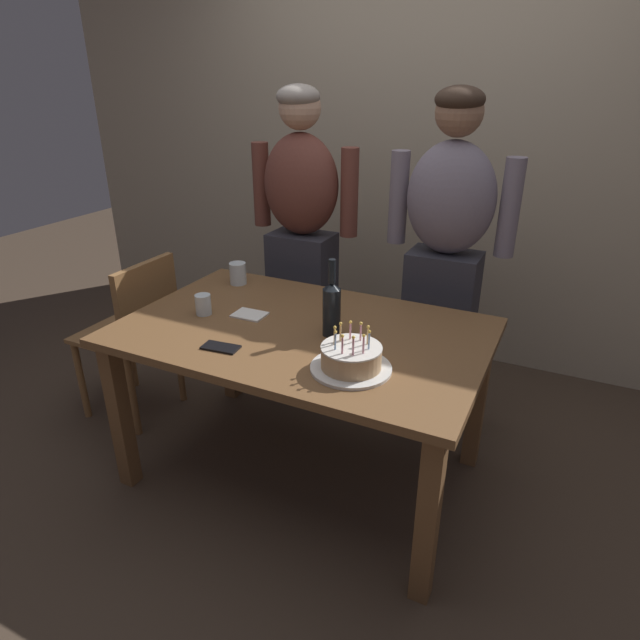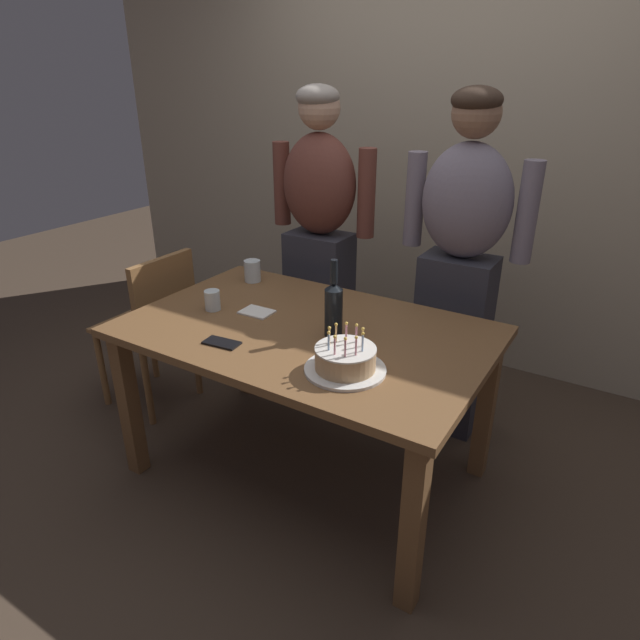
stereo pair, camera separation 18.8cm
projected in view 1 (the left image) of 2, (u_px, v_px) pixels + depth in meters
ground_plane at (304, 470)px, 2.55m from camera, size 10.00×10.00×0.00m
back_wall at (420, 147)px, 3.28m from camera, size 5.20×0.10×2.60m
dining_table at (303, 349)px, 2.28m from camera, size 1.50×0.96×0.74m
birthday_cake at (351, 359)px, 1.91m from camera, size 0.29×0.29×0.16m
water_glass_near at (238, 273)px, 2.70m from camera, size 0.08×0.08×0.11m
water_glass_far at (203, 304)px, 2.36m from camera, size 0.07×0.07×0.09m
wine_bottle at (332, 307)px, 2.14m from camera, size 0.07×0.07×0.32m
cell_phone at (221, 347)px, 2.07m from camera, size 0.15×0.09×0.01m
napkin_stack at (250, 315)px, 2.36m from camera, size 0.14×0.11×0.01m
person_man_bearded at (302, 242)px, 2.92m from camera, size 0.61×0.27×1.66m
person_woman_cardigan at (445, 262)px, 2.61m from camera, size 0.61×0.27×1.66m
dining_chair at (137, 327)px, 2.78m from camera, size 0.42×0.42×0.87m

